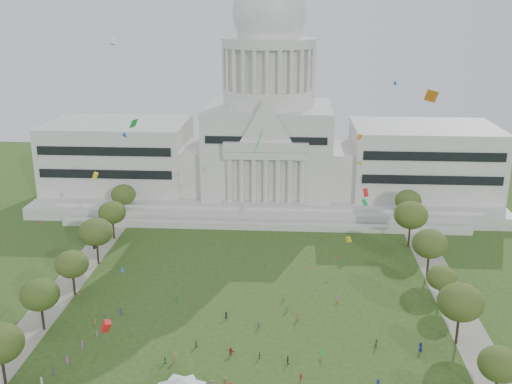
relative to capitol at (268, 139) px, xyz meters
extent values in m
cube|color=beige|center=(0.00, 1.41, -20.30)|extent=(160.00, 60.00, 4.00)
cube|color=beige|center=(0.00, -31.59, -21.30)|extent=(130.00, 3.00, 2.00)
cube|color=beige|center=(0.00, -23.59, -19.80)|extent=(140.00, 3.00, 5.00)
cube|color=beige|center=(-55.00, 0.41, -7.30)|extent=(50.00, 34.00, 22.00)
cube|color=beige|center=(55.00, 0.41, -7.30)|extent=(50.00, 34.00, 22.00)
cube|color=beige|center=(-27.00, -1.59, -10.30)|extent=(12.00, 26.00, 16.00)
cube|color=beige|center=(27.00, -1.59, -10.30)|extent=(12.00, 26.00, 16.00)
cube|color=beige|center=(0.00, 0.41, -4.30)|extent=(44.00, 38.00, 28.00)
cube|color=beige|center=(0.00, -19.59, -1.10)|extent=(28.00, 3.00, 2.40)
cube|color=black|center=(-55.00, -16.79, -5.30)|extent=(46.00, 0.40, 11.00)
cube|color=black|center=(55.00, -16.79, -5.30)|extent=(46.00, 0.40, 11.00)
cylinder|color=beige|center=(0.00, 0.41, 15.10)|extent=(32.00, 32.00, 6.00)
cylinder|color=beige|center=(0.00, 0.41, 25.10)|extent=(28.00, 28.00, 14.00)
cylinder|color=beige|center=(0.00, 0.41, 33.60)|extent=(32.40, 32.40, 3.00)
cylinder|color=beige|center=(0.00, 0.41, 39.10)|extent=(22.00, 22.00, 8.00)
ellipsoid|color=silver|center=(0.00, 0.41, 43.10)|extent=(25.00, 25.00, 26.20)
cube|color=gray|center=(-48.00, -83.59, -22.28)|extent=(8.00, 160.00, 0.04)
cube|color=gray|center=(48.00, -83.59, -22.28)|extent=(8.00, 160.00, 0.04)
cylinder|color=black|center=(-44.07, -116.55, -19.42)|extent=(0.56, 0.56, 5.75)
ellipsoid|color=#334717|center=(-44.07, -116.55, -13.33)|extent=(8.86, 8.86, 7.25)
ellipsoid|color=#384C1A|center=(46.22, -115.34, -14.62)|extent=(7.58, 7.58, 6.20)
cylinder|color=black|center=(-45.04, -96.29, -19.56)|extent=(0.56, 0.56, 5.47)
ellipsoid|color=#304915|center=(-45.04, -96.29, -13.77)|extent=(8.42, 8.42, 6.89)
cylinder|color=black|center=(44.17, -96.15, -19.19)|extent=(0.56, 0.56, 6.20)
ellipsoid|color=#3C4D19|center=(44.17, -96.15, -12.62)|extent=(9.55, 9.55, 7.82)
cylinder|color=black|center=(-44.09, -79.67, -19.66)|extent=(0.56, 0.56, 5.27)
ellipsoid|color=#3C4F19|center=(-44.09, -79.67, -14.07)|extent=(8.12, 8.12, 6.65)
cylinder|color=black|center=(44.40, -79.10, -20.02)|extent=(0.56, 0.56, 4.56)
ellipsoid|color=#3D4F1D|center=(44.40, -79.10, -15.19)|extent=(7.01, 7.01, 5.74)
cylinder|color=black|center=(-44.08, -61.17, -19.28)|extent=(0.56, 0.56, 6.03)
ellipsoid|color=#3A4A1B|center=(-44.08, -61.17, -12.89)|extent=(9.29, 9.29, 7.60)
cylinder|color=black|center=(44.76, -63.55, -19.31)|extent=(0.56, 0.56, 5.97)
ellipsoid|color=#3C4C1C|center=(44.76, -63.55, -12.99)|extent=(9.19, 9.19, 7.52)
cylinder|color=black|center=(-45.22, -42.58, -19.59)|extent=(0.56, 0.56, 5.41)
ellipsoid|color=#334B16|center=(-45.22, -42.58, -13.86)|extent=(8.33, 8.33, 6.81)
cylinder|color=black|center=(43.49, -43.40, -19.11)|extent=(0.56, 0.56, 6.37)
ellipsoid|color=#3E5017|center=(43.49, -43.40, -12.35)|extent=(9.82, 9.82, 8.03)
cylinder|color=black|center=(-46.87, -24.45, -19.64)|extent=(0.56, 0.56, 5.32)
ellipsoid|color=#364D16|center=(-46.87, -24.45, -14.00)|extent=(8.19, 8.19, 6.70)
cylinder|color=black|center=(45.96, -25.46, -19.56)|extent=(0.56, 0.56, 5.47)
ellipsoid|color=#364F19|center=(45.96, -25.46, -13.77)|extent=(8.42, 8.42, 6.89)
pyramid|color=white|center=(-10.15, -119.58, -18.08)|extent=(12.13, 12.13, 2.28)
imported|color=navy|center=(36.06, -99.58, -21.30)|extent=(1.15, 1.10, 1.99)
imported|color=#33723F|center=(27.20, -98.90, -21.34)|extent=(1.09, 0.99, 1.90)
imported|color=#B21E1E|center=(11.31, -111.47, -21.52)|extent=(1.01, 1.12, 1.55)
imported|color=#33723F|center=(3.06, -104.53, -21.53)|extent=(0.77, 1.01, 1.53)
imported|color=#B21E1E|center=(-2.86, -103.73, -21.42)|extent=(1.74, 1.30, 1.75)
imported|color=#33723F|center=(-15.67, -107.50, -21.57)|extent=(0.70, 0.44, 1.44)
imported|color=#26262B|center=(8.77, -106.13, -21.41)|extent=(0.67, 1.09, 1.77)
cube|color=#994C8C|center=(-35.05, -108.94, -21.45)|extent=(0.53, 0.49, 1.70)
cube|color=#994C8C|center=(20.50, -78.88, -21.50)|extent=(0.45, 0.32, 1.58)
cube|color=#994C8C|center=(-33.76, -103.62, -21.38)|extent=(0.40, 0.54, 1.83)
cube|color=navy|center=(-29.83, -88.73, -21.44)|extent=(0.33, 0.48, 1.71)
cube|color=silver|center=(-37.25, -116.16, -21.43)|extent=(0.52, 0.53, 1.73)
cube|color=#33723F|center=(-18.20, -81.52, -21.49)|extent=(0.48, 0.49, 1.60)
cube|color=olive|center=(-34.42, -93.73, -21.52)|extent=(0.48, 0.45, 1.55)
cube|color=olive|center=(-2.84, -114.06, -21.40)|extent=(0.52, 0.56, 1.80)
cube|color=olive|center=(10.85, -88.28, -21.41)|extent=(0.55, 0.53, 1.77)
cube|color=#33723F|center=(8.29, -84.54, -21.50)|extent=(0.31, 0.45, 1.59)
cube|color=navy|center=(25.68, -112.87, -21.35)|extent=(0.52, 0.59, 1.89)
cube|color=#26262B|center=(-5.46, -88.97, -21.44)|extent=(0.50, 0.53, 1.71)
cube|color=olive|center=(-13.79, -106.58, -21.42)|extent=(0.31, 0.47, 1.74)
cube|color=#4C4C51|center=(2.16, -92.68, -21.53)|extent=(0.47, 0.46, 1.53)
cube|color=olive|center=(7.57, -78.88, -21.54)|extent=(0.37, 0.46, 1.52)
cube|color=#26262B|center=(-10.41, -101.15, -21.55)|extent=(0.34, 0.45, 1.49)
cube|color=#4C4C51|center=(-36.22, -112.79, -21.45)|extent=(0.52, 0.51, 1.69)
cube|color=#994C8C|center=(-32.42, -98.58, -21.54)|extent=(0.43, 0.47, 1.51)
cube|color=#4C4C51|center=(-32.57, -91.83, -21.47)|extent=(0.43, 0.51, 1.66)
camera|label=1|loc=(9.19, -209.64, 46.16)|focal=42.00mm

